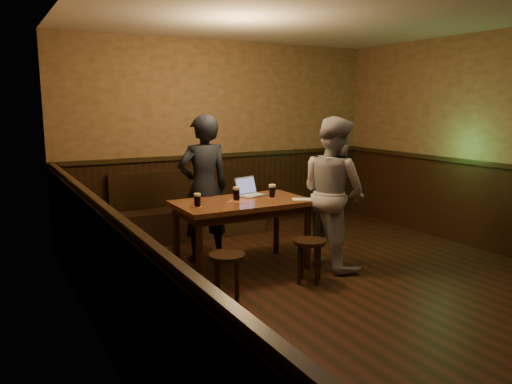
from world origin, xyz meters
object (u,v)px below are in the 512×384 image
object	(u,v)px
pint_left	(197,200)
pint_right	(272,191)
person_grey	(333,193)
bench	(190,216)
stool_right	(309,248)
person_suit	(204,188)
pint_mid	(236,194)
laptop	(249,191)
stool_left	(227,264)
pub_table	(242,210)

from	to	relation	value
pint_left	pint_right	size ratio (longest dim) A/B	0.93
person_grey	bench	bearing A→B (deg)	21.77
stool_right	person_suit	xyz separation A→B (m)	(-0.66, 1.28, 0.51)
pint_left	pint_right	xyz separation A→B (m)	(0.97, 0.07, 0.01)
bench	pint_left	size ratio (longest dim) A/B	14.98
pint_mid	person_grey	size ratio (longest dim) A/B	0.09
stool_right	pint_mid	size ratio (longest dim) A/B	2.99
pint_right	laptop	distance (m)	0.30
stool_right	pint_mid	distance (m)	1.04
pint_left	person_suit	bearing A→B (deg)	61.50
pint_right	person_suit	xyz separation A→B (m)	(-0.63, 0.55, -0.00)
pint_right	stool_right	bearing A→B (deg)	-87.54
stool_left	pint_mid	size ratio (longest dim) A/B	3.06
stool_left	bench	bearing A→B (deg)	76.70
pint_left	person_grey	xyz separation A→B (m)	(1.55, -0.34, -0.01)
stool_right	laptop	size ratio (longest dim) A/B	1.27
stool_left	person_suit	world-z (taller)	person_suit
laptop	person_suit	xyz separation A→B (m)	(-0.45, 0.32, 0.02)
stool_left	pub_table	bearing A→B (deg)	54.12
pub_table	pint_right	size ratio (longest dim) A/B	9.53
person_suit	pint_right	bearing A→B (deg)	139.21
laptop	pub_table	bearing A→B (deg)	-149.37
bench	person_grey	xyz separation A→B (m)	(0.98, -2.02, 0.56)
pint_right	person_grey	size ratio (longest dim) A/B	0.09
bench	stool_right	xyz separation A→B (m)	(0.43, -2.35, 0.06)
pint_right	laptop	xyz separation A→B (m)	(-0.18, 0.23, -0.02)
pint_left	stool_right	bearing A→B (deg)	-33.47
laptop	person_grey	size ratio (longest dim) A/B	0.21
stool_right	stool_left	bearing A→B (deg)	-176.66
pint_left	pint_right	bearing A→B (deg)	4.02
pub_table	pint_mid	world-z (taller)	pint_mid
pint_right	laptop	world-z (taller)	laptop
stool_right	person_grey	distance (m)	0.81
pint_left	laptop	xyz separation A→B (m)	(0.79, 0.30, -0.02)
laptop	person_grey	distance (m)	0.99
pub_table	stool_right	distance (m)	0.91
bench	person_grey	world-z (taller)	person_grey
bench	pint_left	xyz separation A→B (m)	(-0.57, -1.69, 0.57)
stool_right	pint_mid	bearing A→B (deg)	121.90
pub_table	stool_right	bearing A→B (deg)	-59.26
stool_right	pint_mid	world-z (taller)	pint_mid
pub_table	pint_left	xyz separation A→B (m)	(-0.57, -0.07, 0.18)
pub_table	person_grey	xyz separation A→B (m)	(0.98, -0.40, 0.17)
pint_mid	laptop	xyz separation A→B (m)	(0.27, 0.19, -0.02)
stool_right	person_suit	distance (m)	1.53
stool_right	pint_right	distance (m)	0.89
stool_left	pint_right	distance (m)	1.35
pint_right	pint_left	bearing A→B (deg)	-175.98
pint_mid	person_suit	xyz separation A→B (m)	(-0.18, 0.51, 0.00)
pint_mid	stool_right	bearing A→B (deg)	-58.10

